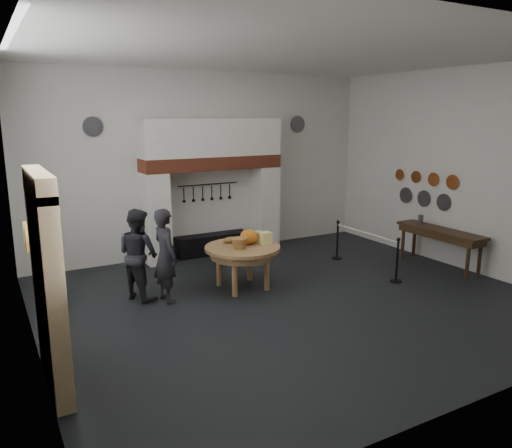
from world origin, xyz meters
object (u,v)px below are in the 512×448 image
visitor_near (165,255)px  barrier_post_near (397,261)px  work_table (242,248)px  side_table (440,230)px  barrier_post_far (337,241)px  iron_range (212,244)px  visitor_far (138,254)px

visitor_near → barrier_post_near: visitor_near is taller
work_table → barrier_post_near: size_ratio=1.69×
side_table → barrier_post_far: size_ratio=2.44×
side_table → barrier_post_near: size_ratio=2.44×
iron_range → barrier_post_far: 3.14m
iron_range → work_table: size_ratio=1.25×
visitor_near → side_table: visitor_near is taller
work_table → visitor_near: (-1.59, 0.05, 0.05)m
iron_range → side_table: 5.49m
iron_range → barrier_post_near: bearing=-57.5°
work_table → visitor_far: bearing=167.2°
visitor_far → iron_range: bearing=-73.7°
visitor_far → side_table: visitor_far is taller
side_table → barrier_post_far: 2.37m
barrier_post_near → barrier_post_far: size_ratio=1.00×
barrier_post_far → visitor_far: bearing=-176.7°
work_table → side_table: (4.62, -0.94, 0.03)m
barrier_post_near → barrier_post_far: 2.00m
barrier_post_far → barrier_post_near: bearing=-90.0°
iron_range → barrier_post_far: barrier_post_far is taller
barrier_post_far → side_table: bearing=-46.3°
work_table → barrier_post_far: 3.12m
side_table → iron_range: bearing=138.7°
work_table → barrier_post_near: bearing=-22.7°
side_table → work_table: bearing=168.5°
side_table → visitor_far: bearing=168.1°
barrier_post_near → work_table: bearing=157.3°
side_table → barrier_post_near: bearing=-169.1°
side_table → barrier_post_near: (-1.61, -0.31, -0.42)m
barrier_post_far → visitor_near: bearing=-171.4°
barrier_post_far → work_table: bearing=-166.1°
visitor_far → barrier_post_far: size_ratio=1.95×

